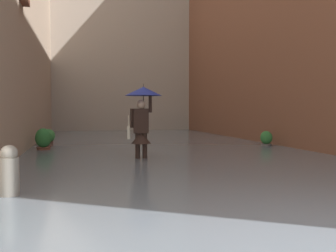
{
  "coord_description": "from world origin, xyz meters",
  "views": [
    {
      "loc": [
        2.56,
        2.49,
        1.4
      ],
      "look_at": [
        0.42,
        -6.23,
        1.01
      ],
      "focal_mm": 38.8,
      "sensor_mm": 36.0,
      "label": 1
    }
  ],
  "objects_px": {
    "potted_plant_near_right": "(43,141)",
    "potted_plant_far_left": "(266,141)",
    "person_wading": "(142,110)",
    "potted_plant_far_right": "(48,139)",
    "mooring_bollard": "(9,177)"
  },
  "relations": [
    {
      "from": "person_wading",
      "to": "mooring_bollard",
      "type": "height_order",
      "value": "person_wading"
    },
    {
      "from": "potted_plant_far_right",
      "to": "mooring_bollard",
      "type": "bearing_deg",
      "value": 90.34
    },
    {
      "from": "person_wading",
      "to": "potted_plant_near_right",
      "type": "bearing_deg",
      "value": -46.16
    },
    {
      "from": "potted_plant_near_right",
      "to": "potted_plant_far_right",
      "type": "xyz_separation_m",
      "value": [
        -0.06,
        -1.09,
        -0.0
      ]
    },
    {
      "from": "potted_plant_far_right",
      "to": "potted_plant_far_left",
      "type": "bearing_deg",
      "value": 167.06
    },
    {
      "from": "person_wading",
      "to": "potted_plant_far_right",
      "type": "relative_size",
      "value": 2.7
    },
    {
      "from": "potted_plant_far_left",
      "to": "potted_plant_far_right",
      "type": "xyz_separation_m",
      "value": [
        7.18,
        -1.65,
        0.08
      ]
    },
    {
      "from": "person_wading",
      "to": "potted_plant_near_right",
      "type": "height_order",
      "value": "person_wading"
    },
    {
      "from": "person_wading",
      "to": "potted_plant_far_left",
      "type": "distance_m",
      "value": 5.22
    },
    {
      "from": "potted_plant_near_right",
      "to": "potted_plant_far_right",
      "type": "distance_m",
      "value": 1.09
    },
    {
      "from": "person_wading",
      "to": "potted_plant_near_right",
      "type": "xyz_separation_m",
      "value": [
        2.61,
        -2.72,
        -0.95
      ]
    },
    {
      "from": "potted_plant_near_right",
      "to": "potted_plant_far_left",
      "type": "distance_m",
      "value": 7.27
    },
    {
      "from": "person_wading",
      "to": "mooring_bollard",
      "type": "distance_m",
      "value": 4.39
    },
    {
      "from": "potted_plant_near_right",
      "to": "potted_plant_far_right",
      "type": "height_order",
      "value": "potted_plant_near_right"
    },
    {
      "from": "mooring_bollard",
      "to": "potted_plant_far_left",
      "type": "bearing_deg",
      "value": -141.66
    }
  ]
}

